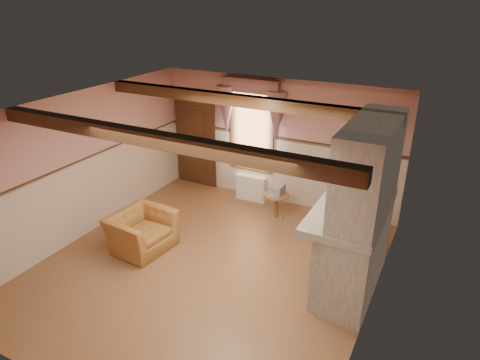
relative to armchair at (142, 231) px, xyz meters
The scene contains 26 objects.
floor 1.43m from the armchair, ahead, with size 5.50×6.00×0.01m, color brown.
ceiling 2.81m from the armchair, ahead, with size 5.50×6.00×0.01m, color silver.
wall_back 3.53m from the armchair, 65.70° to the left, with size 5.50×0.02×2.80m, color tan.
wall_front 3.41m from the armchair, 64.69° to the right, with size 5.50×0.02×2.80m, color tan.
wall_left 1.72m from the armchair, behind, with size 0.02×6.00×2.80m, color tan.
wall_right 4.27m from the armchair, ahead, with size 0.02×6.00×2.80m, color tan.
wainscot 1.44m from the armchair, ahead, with size 5.50×6.00×1.50m, color #C1B19B, non-canonical shape.
chair_rail 1.80m from the armchair, ahead, with size 5.50×6.00×0.08m, color black, non-canonical shape.
firebox 3.45m from the armchair, 11.19° to the left, with size 0.20×0.95×0.90m, color black.
armchair is the anchor object (origin of this frame).
side_table 2.86m from the armchair, 52.08° to the left, with size 0.53×0.53×0.55m, color brown.
book_stack 2.89m from the armchair, 52.53° to the left, with size 0.26×0.32×0.20m, color #B7AD8C.
radiator 2.92m from the armchair, 71.75° to the left, with size 0.70×0.18×0.60m, color white.
bowl 3.83m from the armchair, ahead, with size 0.38×0.38×0.09m, color brown.
mantel_clock 4.09m from the armchair, 22.11° to the left, with size 0.14×0.24×0.20m, color black.
oil_lamp 3.95m from the armchair, 15.44° to the left, with size 0.11×0.11×0.28m, color #BA7C34.
candle_red 3.81m from the armchair, ahead, with size 0.06×0.06×0.16m, color #B01529.
jar_yellow 3.80m from the armchair, ahead, with size 0.06×0.06×0.12m, color #C38D22.
fireplace 4.01m from the armchair, ahead, with size 0.85×2.00×2.80m, color gray.
mantel 3.83m from the armchair, 10.45° to the left, with size 1.05×2.05×0.12m, color gray.
overmantel_mirror 3.86m from the armchair, 11.00° to the left, with size 0.06×1.44×1.04m, color silver.
door 3.17m from the armchair, 103.35° to the left, with size 1.10×0.10×2.10m, color black.
window 3.40m from the armchair, 75.51° to the left, with size 1.06×0.08×2.02m, color white.
window_drapes 3.59m from the armchair, 75.08° to the left, with size 1.30×0.14×1.40m, color gray.
ceiling_beam_front 2.95m from the armchair, 39.20° to the right, with size 5.50×0.18×0.20m, color black.
ceiling_beam_back 3.01m from the armchair, 42.50° to the left, with size 5.50×0.18×0.20m, color black.
Camera 1 is at (3.40, -5.32, 4.43)m, focal length 32.00 mm.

